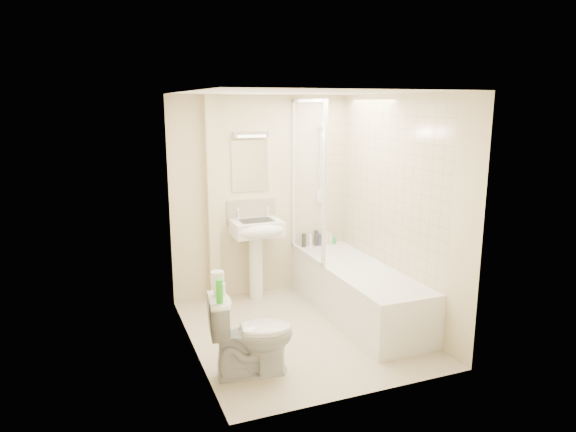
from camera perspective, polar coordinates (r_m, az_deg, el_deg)
name	(u,v)px	position (r m, az deg, el deg)	size (l,w,h in m)	color
floor	(302,332)	(5.41, 1.54, -12.75)	(2.50, 2.50, 0.00)	beige
wall_back	(262,197)	(6.17, -2.90, 2.12)	(2.20, 0.02, 2.40)	beige
wall_left	(190,228)	(4.71, -10.81, -1.32)	(0.02, 2.50, 2.40)	beige
wall_right	(398,210)	(5.53, 12.18, 0.66)	(0.02, 2.50, 2.40)	beige
ceiling	(303,92)	(4.90, 1.71, 13.58)	(2.20, 2.50, 0.02)	white
tile_back	(319,175)	(6.39, 3.52, 4.52)	(0.70, 0.01, 1.75)	beige
tile_right	(388,186)	(5.65, 11.07, 3.27)	(0.01, 2.10, 1.75)	beige
pipe_boxing	(212,201)	(5.94, -8.40, 1.62)	(0.12, 0.12, 2.40)	beige
splashback	(251,212)	(6.15, -4.10, 0.46)	(0.60, 0.01, 0.30)	beige
mirror	(251,166)	(6.06, -4.18, 5.55)	(0.46, 0.01, 0.60)	white
strip_light	(251,134)	(6.00, -4.17, 9.04)	(0.42, 0.07, 0.07)	silver
bathtub	(357,290)	(5.77, 7.73, -8.10)	(0.70, 2.10, 0.55)	white
shower_screen	(308,180)	(5.85, 2.21, 4.05)	(0.04, 0.92, 1.80)	white
shower_fixture	(321,166)	(6.34, 3.69, 5.55)	(0.10, 0.16, 0.99)	white
pedestal_sink	(257,237)	(6.00, -3.42, -2.36)	(0.57, 0.51, 1.10)	white
bottle_black_a	(304,240)	(6.39, 1.78, -2.72)	(0.06, 0.06, 0.17)	black
bottle_white_a	(310,240)	(6.42, 2.47, -2.71)	(0.05, 0.05, 0.15)	white
bottle_black_b	(316,238)	(6.45, 3.13, -2.45)	(0.06, 0.06, 0.20)	black
bottle_blue	(320,240)	(6.47, 3.55, -2.64)	(0.06, 0.06, 0.14)	#121850
bottle_cream	(326,238)	(6.51, 4.28, -2.44)	(0.06, 0.06, 0.17)	beige
bottle_white_b	(330,238)	(6.53, 4.72, -2.49)	(0.06, 0.06, 0.15)	silver
bottle_green	(334,240)	(6.56, 5.08, -2.72)	(0.07, 0.07, 0.08)	green
toilet	(252,334)	(4.53, -4.07, -12.95)	(0.76, 0.50, 0.73)	white
toilet_roll_lower	(220,290)	(4.36, -7.62, -8.11)	(0.10, 0.10, 0.10)	white
toilet_roll_upper	(217,277)	(4.37, -7.84, -6.71)	(0.11, 0.11, 0.09)	white
green_bottle	(219,291)	(4.19, -7.62, -8.29)	(0.06, 0.06, 0.20)	green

